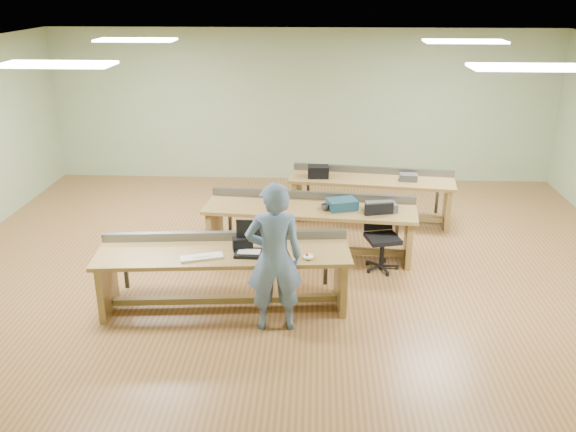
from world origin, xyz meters
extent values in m
plane|color=#935D38|center=(0.00, 0.00, 0.00)|extent=(10.00, 10.00, 0.00)
plane|color=silver|center=(0.00, 0.00, 3.00)|extent=(10.00, 10.00, 0.00)
cube|color=#94A980|center=(0.00, 4.00, 1.50)|extent=(10.00, 0.04, 3.00)
cube|color=#94A980|center=(0.00, -4.00, 1.50)|extent=(10.00, 0.04, 3.00)
cube|color=white|center=(-2.50, -1.50, 2.97)|extent=(1.20, 0.50, 0.03)
cube|color=white|center=(-2.50, 1.50, 2.97)|extent=(1.20, 0.50, 0.03)
cube|color=white|center=(2.50, -1.50, 2.97)|extent=(1.20, 0.50, 0.03)
cube|color=white|center=(2.50, 1.50, 2.97)|extent=(1.20, 0.50, 0.03)
cube|color=olive|center=(-0.80, -1.40, 0.72)|extent=(3.13, 1.09, 0.05)
cube|color=olive|center=(-2.23, -1.53, 0.35)|extent=(0.14, 0.72, 0.70)
cube|color=olive|center=(0.63, -1.27, 0.35)|extent=(0.14, 0.72, 0.70)
cube|color=olive|center=(-0.80, -1.40, 0.10)|extent=(2.77, 0.34, 0.08)
cube|color=#565A5E|center=(-0.83, -1.03, 0.81)|extent=(3.06, 0.35, 0.11)
cube|color=olive|center=(0.23, 0.22, 0.72)|extent=(3.12, 1.08, 0.05)
cube|color=olive|center=(-1.20, 0.34, 0.35)|extent=(0.14, 0.72, 0.70)
cube|color=olive|center=(1.65, 0.09, 0.35)|extent=(0.14, 0.72, 0.70)
cube|color=olive|center=(0.23, 0.22, 0.10)|extent=(2.76, 0.34, 0.08)
cube|color=#565A5E|center=(0.26, 0.58, 0.81)|extent=(3.06, 0.35, 0.11)
cube|color=olive|center=(1.23, 1.64, 0.72)|extent=(2.79, 1.06, 0.05)
cube|color=olive|center=(-0.02, 1.80, 0.35)|extent=(0.16, 0.63, 0.70)
cube|color=olive|center=(2.48, 1.48, 0.35)|extent=(0.16, 0.63, 0.70)
cube|color=olive|center=(1.23, 1.64, 0.10)|extent=(2.41, 0.40, 0.08)
cube|color=#565A5E|center=(1.27, 1.96, 0.81)|extent=(2.70, 0.42, 0.11)
imported|color=slate|center=(-0.15, -1.85, 0.89)|extent=(0.70, 0.51, 1.79)
cube|color=black|center=(-0.48, -1.47, 0.77)|extent=(0.34, 0.28, 0.04)
cube|color=black|center=(-0.47, -1.34, 1.01)|extent=(0.33, 0.03, 0.26)
cube|color=beige|center=(-1.02, -1.60, 0.76)|extent=(0.53, 0.31, 0.03)
ellipsoid|color=white|center=(0.23, -1.55, 0.78)|extent=(0.14, 0.16, 0.06)
cube|color=black|center=(-0.57, -1.33, 0.83)|extent=(0.27, 0.21, 0.16)
cylinder|color=black|center=(1.25, -0.23, 0.23)|extent=(0.06, 0.06, 0.45)
cube|color=black|center=(1.25, -0.23, 0.47)|extent=(0.52, 0.52, 0.06)
cube|color=black|center=(1.20, -0.04, 0.72)|extent=(0.41, 0.15, 0.39)
cylinder|color=black|center=(1.25, -0.23, 0.03)|extent=(0.60, 0.60, 0.06)
cube|color=#163848|center=(0.69, 0.17, 0.82)|extent=(0.48, 0.41, 0.14)
cube|color=#38383A|center=(1.24, 0.12, 0.81)|extent=(0.46, 0.34, 0.11)
imported|color=#38383A|center=(0.44, 0.11, 0.79)|extent=(0.14, 0.14, 0.09)
cylinder|color=#B7B7BC|center=(-0.15, 0.26, 0.81)|extent=(0.07, 0.07, 0.13)
cube|color=black|center=(0.34, 1.68, 0.85)|extent=(0.35, 0.26, 0.20)
cube|color=#38383A|center=(1.82, 1.57, 0.81)|extent=(0.30, 0.23, 0.11)
camera|label=1|loc=(0.31, -8.07, 3.79)|focal=38.00mm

